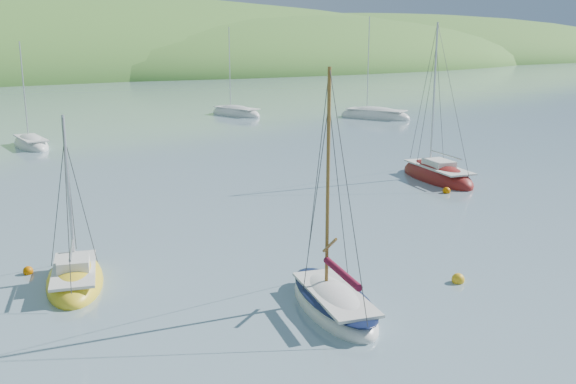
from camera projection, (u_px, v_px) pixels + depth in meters
ground at (412, 286)px, 23.41m from camera, size 700.00×700.00×0.00m
daysailer_white at (334, 303)px, 21.34m from camera, size 3.50×5.88×8.51m
sloop_red at (437, 176)px, 41.07m from camera, size 4.28×7.60×10.65m
sailboat_yellow at (75, 280)px, 23.54m from camera, size 3.51×5.46×6.75m
distant_sloop_a at (31, 145)px, 53.53m from camera, size 2.32×6.56×9.36m
distant_sloop_b at (236, 114)px, 75.71m from camera, size 4.25×8.14×11.05m
distant_sloop_d at (375, 117)px, 72.86m from camera, size 5.98×9.07×12.22m
mooring_buoys at (377, 235)px, 29.04m from camera, size 23.82×10.48×0.48m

